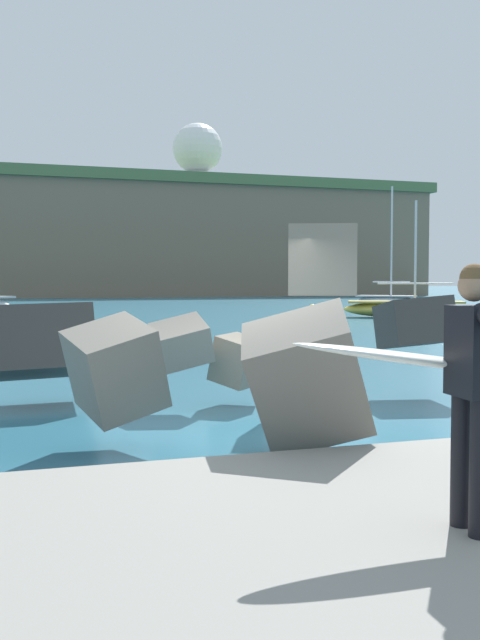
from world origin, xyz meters
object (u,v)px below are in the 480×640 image
surfer_with_board (460,374)px  boat_mid_centre (386,301)px  mooring_buoy_inner (313,308)px  radar_dome (198,157)px  mooring_buoy_middle (279,325)px  boat_mid_left (405,308)px

surfer_with_board → boat_mid_centre: (22.09, 40.00, -0.73)m
mooring_buoy_inner → boat_mid_centre: bearing=15.1°
boat_mid_centre → radar_dome: size_ratio=0.75×
boat_mid_centre → mooring_buoy_middle: boat_mid_centre is taller
boat_mid_centre → mooring_buoy_inner: boat_mid_centre is taller
mooring_buoy_inner → mooring_buoy_middle: bearing=-118.0°
mooring_buoy_inner → radar_dome: radar_dome is taller
mooring_buoy_middle → radar_dome: 85.68m
mooring_buoy_middle → radar_dome: size_ratio=0.04×
mooring_buoy_inner → mooring_buoy_middle: same height
surfer_with_board → mooring_buoy_inner: bearing=67.3°
boat_mid_centre → radar_dome: 66.59m
radar_dome → boat_mid_centre: bearing=-94.2°
boat_mid_left → mooring_buoy_inner: (-1.20, 8.83, -0.25)m
mooring_buoy_inner → mooring_buoy_middle: 18.09m
boat_mid_left → mooring_buoy_middle: (-9.70, -7.15, -0.25)m
mooring_buoy_inner → mooring_buoy_middle: size_ratio=1.00×
radar_dome → mooring_buoy_middle: bearing=-103.3°
mooring_buoy_inner → mooring_buoy_middle: (-8.50, -15.97, 0.00)m
boat_mid_left → boat_mid_centre: bearing=65.2°
boat_mid_centre → radar_dome: (4.71, 63.56, 19.30)m
boat_mid_centre → mooring_buoy_middle: bearing=-129.5°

